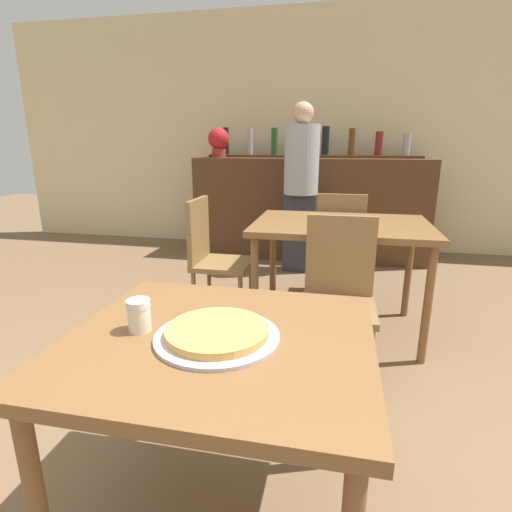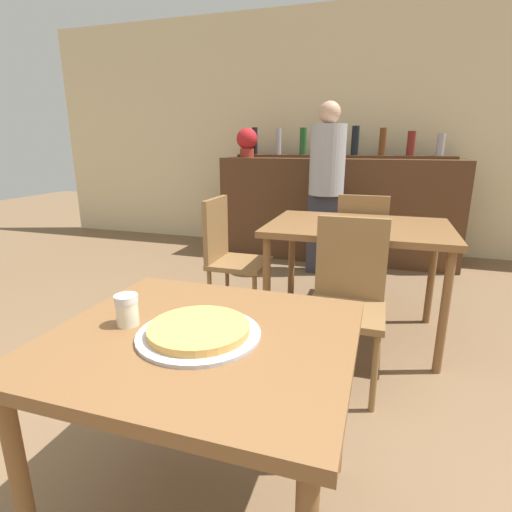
# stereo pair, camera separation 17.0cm
# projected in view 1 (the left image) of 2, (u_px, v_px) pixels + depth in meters

# --- Properties ---
(wall_back) EXTENTS (8.00, 0.05, 2.80)m
(wall_back) POSITION_uv_depth(u_px,v_px,m) (315.00, 133.00, 4.83)
(wall_back) COLOR beige
(wall_back) RESTS_ON ground_plane
(dining_table_near) EXTENTS (0.92, 0.83, 0.72)m
(dining_table_near) POSITION_uv_depth(u_px,v_px,m) (220.00, 361.00, 1.24)
(dining_table_near) COLOR brown
(dining_table_near) RESTS_ON ground_plane
(dining_table_far) EXTENTS (1.15, 0.83, 0.78)m
(dining_table_far) POSITION_uv_depth(u_px,v_px,m) (341.00, 235.00, 2.68)
(dining_table_far) COLOR brown
(dining_table_far) RESTS_ON ground_plane
(bar_counter) EXTENTS (2.60, 0.56, 1.13)m
(bar_counter) POSITION_uv_depth(u_px,v_px,m) (309.00, 208.00, 4.59)
(bar_counter) COLOR #4C2D19
(bar_counter) RESTS_ON ground_plane
(bar_back_shelf) EXTENTS (2.39, 0.24, 0.34)m
(bar_back_shelf) POSITION_uv_depth(u_px,v_px,m) (313.00, 150.00, 4.54)
(bar_back_shelf) COLOR #4C2D19
(bar_back_shelf) RESTS_ON bar_counter
(chair_far_side_front) EXTENTS (0.40, 0.40, 0.91)m
(chair_far_side_front) POSITION_uv_depth(u_px,v_px,m) (338.00, 289.00, 2.18)
(chair_far_side_front) COLOR olive
(chair_far_side_front) RESTS_ON ground_plane
(chair_far_side_back) EXTENTS (0.40, 0.40, 0.91)m
(chair_far_side_back) POSITION_uv_depth(u_px,v_px,m) (340.00, 240.00, 3.27)
(chair_far_side_back) COLOR olive
(chair_far_side_back) RESTS_ON ground_plane
(chair_far_side_left) EXTENTS (0.40, 0.40, 0.91)m
(chair_far_side_left) POSITION_uv_depth(u_px,v_px,m) (212.00, 252.00, 2.90)
(chair_far_side_left) COLOR olive
(chair_far_side_left) RESTS_ON ground_plane
(pizza_tray) EXTENTS (0.38, 0.38, 0.04)m
(pizza_tray) POSITION_uv_depth(u_px,v_px,m) (217.00, 334.00, 1.19)
(pizza_tray) COLOR #B7B7BC
(pizza_tray) RESTS_ON dining_table_near
(cheese_shaker) EXTENTS (0.07, 0.07, 0.10)m
(cheese_shaker) POSITION_uv_depth(u_px,v_px,m) (139.00, 315.00, 1.24)
(cheese_shaker) COLOR beige
(cheese_shaker) RESTS_ON dining_table_near
(person_standing) EXTENTS (0.34, 0.34, 1.67)m
(person_standing) POSITION_uv_depth(u_px,v_px,m) (301.00, 183.00, 3.96)
(person_standing) COLOR #2D2D38
(person_standing) RESTS_ON ground_plane
(potted_plant) EXTENTS (0.24, 0.24, 0.33)m
(potted_plant) POSITION_uv_depth(u_px,v_px,m) (219.00, 141.00, 4.54)
(potted_plant) COLOR maroon
(potted_plant) RESTS_ON bar_counter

